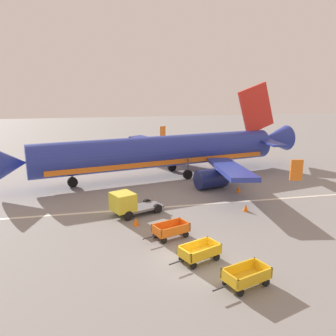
# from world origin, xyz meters

# --- Properties ---
(ground_plane) EXTENTS (220.00, 220.00, 0.00)m
(ground_plane) POSITION_xyz_m (0.00, 0.00, 0.00)
(ground_plane) COLOR gray
(apron_stripe) EXTENTS (120.00, 0.36, 0.01)m
(apron_stripe) POSITION_xyz_m (0.00, 10.34, 0.01)
(apron_stripe) COLOR silver
(apron_stripe) RESTS_ON ground
(airplane) EXTENTS (37.40, 30.25, 11.34)m
(airplane) POSITION_xyz_m (3.21, 21.29, 3.05)
(airplane) COLOR #28389E
(airplane) RESTS_ON ground
(baggage_cart_nearest) EXTENTS (3.60, 2.12, 1.07)m
(baggage_cart_nearest) POSITION_xyz_m (2.20, -3.10, 0.60)
(baggage_cart_nearest) COLOR gold
(baggage_cart_nearest) RESTS_ON ground
(baggage_cart_second_in_row) EXTENTS (3.57, 2.24, 1.07)m
(baggage_cart_second_in_row) POSITION_xyz_m (0.55, 0.14, 0.60)
(baggage_cart_second_in_row) COLOR gold
(baggage_cart_second_in_row) RESTS_ON ground
(baggage_cart_third_in_row) EXTENTS (3.59, 2.18, 1.07)m
(baggage_cart_third_in_row) POSITION_xyz_m (-0.45, 3.87, 0.60)
(baggage_cart_third_in_row) COLOR orange
(baggage_cart_third_in_row) RESTS_ON ground
(service_truck_beside_carts) EXTENTS (4.77, 3.47, 2.10)m
(service_truck_beside_carts) POSITION_xyz_m (-2.99, 8.87, 1.10)
(service_truck_beside_carts) COLOR slate
(service_truck_beside_carts) RESTS_ON ground
(traffic_cone_near_plane) EXTENTS (0.51, 0.51, 0.67)m
(traffic_cone_near_plane) POSITION_xyz_m (-2.62, 6.68, 0.33)
(traffic_cone_near_plane) COLOR orange
(traffic_cone_near_plane) RESTS_ON ground
(traffic_cone_mid_apron) EXTENTS (0.47, 0.47, 0.62)m
(traffic_cone_mid_apron) POSITION_xyz_m (8.88, 13.24, 0.31)
(traffic_cone_mid_apron) COLOR orange
(traffic_cone_mid_apron) RESTS_ON ground
(traffic_cone_by_carts) EXTENTS (0.49, 0.49, 0.64)m
(traffic_cone_by_carts) POSITION_xyz_m (7.20, 7.82, 0.32)
(traffic_cone_by_carts) COLOR orange
(traffic_cone_by_carts) RESTS_ON ground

